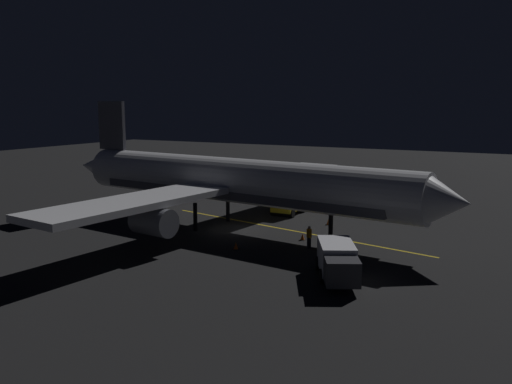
{
  "coord_description": "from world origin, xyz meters",
  "views": [
    {
      "loc": [
        39.24,
        23.04,
        10.85
      ],
      "look_at": [
        0.0,
        2.0,
        3.5
      ],
      "focal_mm": 37.28,
      "sensor_mm": 36.0,
      "label": 1
    }
  ],
  "objects_px": {
    "airliner": "(230,182)",
    "ground_crew_worker": "(309,237)",
    "catering_truck": "(291,201)",
    "traffic_cone_near_right": "(328,222)",
    "traffic_cone_near_left": "(236,246)",
    "baggage_truck": "(337,262)",
    "traffic_cone_under_wing": "(302,237)"
  },
  "relations": [
    {
      "from": "traffic_cone_near_left",
      "to": "traffic_cone_under_wing",
      "type": "relative_size",
      "value": 1.0
    },
    {
      "from": "traffic_cone_near_left",
      "to": "traffic_cone_near_right",
      "type": "bearing_deg",
      "value": 163.98
    },
    {
      "from": "traffic_cone_near_left",
      "to": "traffic_cone_under_wing",
      "type": "xyz_separation_m",
      "value": [
        -4.96,
        3.34,
        0.0
      ]
    },
    {
      "from": "airliner",
      "to": "traffic_cone_under_wing",
      "type": "relative_size",
      "value": 73.38
    },
    {
      "from": "baggage_truck",
      "to": "traffic_cone_near_left",
      "type": "distance_m",
      "value": 9.69
    },
    {
      "from": "baggage_truck",
      "to": "traffic_cone_near_right",
      "type": "distance_m",
      "value": 15.5
    },
    {
      "from": "ground_crew_worker",
      "to": "traffic_cone_near_right",
      "type": "relative_size",
      "value": 3.16
    },
    {
      "from": "traffic_cone_near_left",
      "to": "catering_truck",
      "type": "bearing_deg",
      "value": -172.17
    },
    {
      "from": "traffic_cone_near_left",
      "to": "traffic_cone_near_right",
      "type": "distance_m",
      "value": 11.69
    },
    {
      "from": "traffic_cone_near_right",
      "to": "traffic_cone_under_wing",
      "type": "height_order",
      "value": "same"
    },
    {
      "from": "traffic_cone_near_left",
      "to": "baggage_truck",
      "type": "bearing_deg",
      "value": 71.47
    },
    {
      "from": "airliner",
      "to": "baggage_truck",
      "type": "xyz_separation_m",
      "value": [
        8.72,
        13.03,
        -3.0
      ]
    },
    {
      "from": "traffic_cone_near_left",
      "to": "traffic_cone_near_right",
      "type": "xyz_separation_m",
      "value": [
        -11.23,
        3.22,
        0.0
      ]
    },
    {
      "from": "baggage_truck",
      "to": "ground_crew_worker",
      "type": "bearing_deg",
      "value": -143.71
    },
    {
      "from": "traffic_cone_near_right",
      "to": "traffic_cone_under_wing",
      "type": "relative_size",
      "value": 1.0
    },
    {
      "from": "airliner",
      "to": "traffic_cone_near_right",
      "type": "relative_size",
      "value": 73.38
    },
    {
      "from": "traffic_cone_near_right",
      "to": "traffic_cone_under_wing",
      "type": "bearing_deg",
      "value": 1.07
    },
    {
      "from": "traffic_cone_near_right",
      "to": "ground_crew_worker",
      "type": "bearing_deg",
      "value": 10.49
    },
    {
      "from": "airliner",
      "to": "traffic_cone_under_wing",
      "type": "bearing_deg",
      "value": 84.54
    },
    {
      "from": "airliner",
      "to": "baggage_truck",
      "type": "height_order",
      "value": "airliner"
    },
    {
      "from": "airliner",
      "to": "traffic_cone_near_left",
      "type": "relative_size",
      "value": 73.38
    },
    {
      "from": "traffic_cone_near_left",
      "to": "ground_crew_worker",
      "type": "bearing_deg",
      "value": 121.31
    },
    {
      "from": "ground_crew_worker",
      "to": "traffic_cone_under_wing",
      "type": "height_order",
      "value": "ground_crew_worker"
    },
    {
      "from": "catering_truck",
      "to": "ground_crew_worker",
      "type": "relative_size",
      "value": 3.48
    },
    {
      "from": "airliner",
      "to": "traffic_cone_near_right",
      "type": "distance_m",
      "value": 9.85
    },
    {
      "from": "traffic_cone_near_right",
      "to": "traffic_cone_near_left",
      "type": "bearing_deg",
      "value": -16.02
    },
    {
      "from": "baggage_truck",
      "to": "traffic_cone_near_right",
      "type": "xyz_separation_m",
      "value": [
        -14.3,
        -5.92,
        -0.92
      ]
    },
    {
      "from": "baggage_truck",
      "to": "traffic_cone_near_right",
      "type": "relative_size",
      "value": 10.78
    },
    {
      "from": "catering_truck",
      "to": "traffic_cone_near_right",
      "type": "distance_m",
      "value": 6.24
    },
    {
      "from": "airliner",
      "to": "traffic_cone_near_left",
      "type": "height_order",
      "value": "airliner"
    },
    {
      "from": "traffic_cone_near_left",
      "to": "traffic_cone_under_wing",
      "type": "height_order",
      "value": "same"
    },
    {
      "from": "airliner",
      "to": "ground_crew_worker",
      "type": "relative_size",
      "value": 23.19
    }
  ]
}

